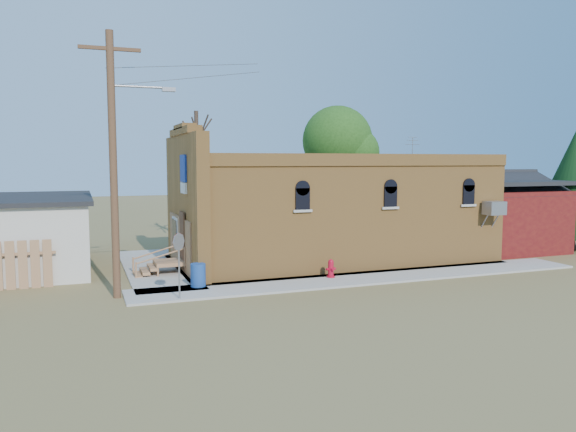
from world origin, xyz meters
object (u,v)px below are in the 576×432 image
object	(u,v)px
utility_pole	(115,159)
stop_sign	(179,248)
trash_barrel	(198,275)
brick_bar	(326,211)
fire_hydrant	(331,268)

from	to	relation	value
utility_pole	stop_sign	xyz separation A→B (m)	(1.89, -1.20, -2.97)
trash_barrel	brick_bar	bearing A→B (deg)	29.27
utility_pole	fire_hydrant	xyz separation A→B (m)	(8.12, 0.15, -4.33)
brick_bar	utility_pole	world-z (taller)	utility_pole
utility_pole	trash_barrel	distance (m)	5.14
fire_hydrant	stop_sign	world-z (taller)	stop_sign
brick_bar	trash_barrel	size ratio (longest dim) A/B	19.27
brick_bar	stop_sign	distance (m)	9.64
fire_hydrant	stop_sign	xyz separation A→B (m)	(-6.23, -1.35, 1.36)
utility_pole	fire_hydrant	world-z (taller)	utility_pole
brick_bar	fire_hydrant	distance (m)	4.86
brick_bar	trash_barrel	distance (m)	8.17
fire_hydrant	trash_barrel	xyz separation A→B (m)	(-5.27, 0.26, 0.07)
utility_pole	stop_sign	world-z (taller)	utility_pole
brick_bar	utility_pole	xyz separation A→B (m)	(-9.79, -4.29, 2.43)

